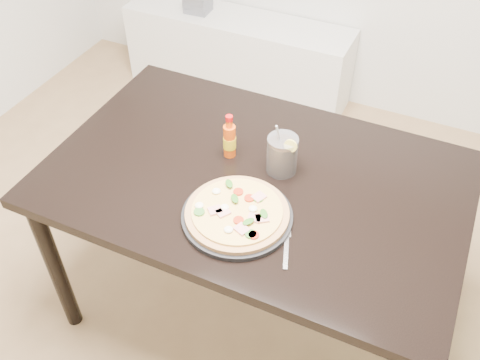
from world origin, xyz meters
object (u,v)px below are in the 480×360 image
at_px(pizza, 237,212).
at_px(fork, 287,242).
at_px(hot_sauce_bottle, 230,140).
at_px(plate, 237,216).
at_px(dining_table, 254,193).
at_px(media_console, 237,56).
at_px(cola_cup, 282,155).

height_order(pizza, fork, pizza).
bearing_deg(hot_sauce_bottle, plate, -60.08).
bearing_deg(dining_table, pizza, -81.99).
xyz_separation_m(hot_sauce_bottle, media_console, (-0.62, 1.39, -0.57)).
relative_size(cola_cup, media_console, 0.14).
height_order(fork, media_console, fork).
bearing_deg(cola_cup, dining_table, -138.22).
relative_size(plate, media_console, 0.25).
bearing_deg(hot_sauce_bottle, pizza, -60.10).
relative_size(plate, fork, 1.88).
height_order(plate, media_console, plate).
bearing_deg(cola_cup, media_console, 120.36).
xyz_separation_m(dining_table, plate, (0.03, -0.20, 0.09)).
relative_size(plate, hot_sauce_bottle, 2.06).
xyz_separation_m(dining_table, cola_cup, (0.07, 0.06, 0.15)).
distance_m(pizza, fork, 0.18).
height_order(hot_sauce_bottle, fork, hot_sauce_bottle).
height_order(plate, cola_cup, cola_cup).
height_order(hot_sauce_bottle, cola_cup, cola_cup).
relative_size(dining_table, media_console, 1.00).
xyz_separation_m(pizza, hot_sauce_bottle, (-0.15, 0.26, 0.04)).
height_order(dining_table, media_console, dining_table).
bearing_deg(hot_sauce_bottle, cola_cup, 0.84).
xyz_separation_m(cola_cup, fork, (0.13, -0.29, -0.06)).
bearing_deg(hot_sauce_bottle, dining_table, -25.84).
distance_m(pizza, hot_sauce_bottle, 0.31).
distance_m(plate, pizza, 0.02).
xyz_separation_m(pizza, cola_cup, (0.04, 0.27, 0.04)).
xyz_separation_m(plate, cola_cup, (0.04, 0.26, 0.06)).
bearing_deg(fork, dining_table, 112.43).
bearing_deg(fork, media_console, 100.55).
height_order(pizza, hot_sauce_bottle, hot_sauce_bottle).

